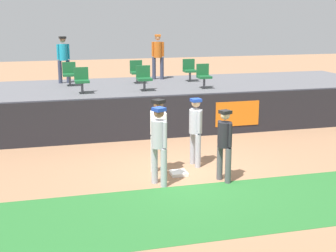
# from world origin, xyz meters

# --- Properties ---
(ground_plane) EXTENTS (60.00, 60.00, 0.00)m
(ground_plane) POSITION_xyz_m (0.00, 0.00, 0.00)
(ground_plane) COLOR #936B4C
(grass_foreground_strip) EXTENTS (18.00, 2.80, 0.01)m
(grass_foreground_strip) POSITION_xyz_m (0.00, -2.21, 0.00)
(grass_foreground_strip) COLOR #26662B
(grass_foreground_strip) RESTS_ON ground_plane
(first_base) EXTENTS (0.40, 0.40, 0.08)m
(first_base) POSITION_xyz_m (-0.25, -0.03, 0.04)
(first_base) COLOR white
(first_base) RESTS_ON ground_plane
(player_fielder_home) EXTENTS (0.48, 0.59, 1.84)m
(player_fielder_home) POSITION_xyz_m (-0.69, 0.23, 1.07)
(player_fielder_home) COLOR white
(player_fielder_home) RESTS_ON ground_plane
(player_runner_visitor) EXTENTS (0.46, 0.47, 1.82)m
(player_runner_visitor) POSITION_xyz_m (-0.87, -0.59, 1.05)
(player_runner_visitor) COLOR #9EA3AD
(player_runner_visitor) RESTS_ON ground_plane
(player_coach_visitor) EXTENTS (0.37, 0.49, 1.76)m
(player_coach_visitor) POSITION_xyz_m (0.38, 0.57, 1.02)
(player_coach_visitor) COLOR #9EA3AD
(player_coach_visitor) RESTS_ON ground_plane
(player_umpire) EXTENTS (0.41, 0.46, 1.70)m
(player_umpire) POSITION_xyz_m (0.65, -0.74, 0.99)
(player_umpire) COLOR #4C4C51
(player_umpire) RESTS_ON ground_plane
(field_wall) EXTENTS (18.00, 0.26, 1.34)m
(field_wall) POSITION_xyz_m (0.01, 3.55, 0.67)
(field_wall) COLOR black
(field_wall) RESTS_ON ground_plane
(bleacher_platform) EXTENTS (18.00, 4.80, 1.30)m
(bleacher_platform) POSITION_xyz_m (0.00, 6.12, 0.65)
(bleacher_platform) COLOR #59595E
(bleacher_platform) RESTS_ON ground_plane
(seat_back_center) EXTENTS (0.46, 0.44, 0.84)m
(seat_back_center) POSITION_xyz_m (0.11, 6.79, 1.77)
(seat_back_center) COLOR #4C4C51
(seat_back_center) RESTS_ON bleacher_platform
(seat_back_left) EXTENTS (0.47, 0.44, 0.84)m
(seat_back_left) POSITION_xyz_m (-2.35, 6.79, 1.77)
(seat_back_left) COLOR #4C4C51
(seat_back_left) RESTS_ON bleacher_platform
(seat_front_right) EXTENTS (0.44, 0.44, 0.84)m
(seat_front_right) POSITION_xyz_m (2.11, 4.99, 1.77)
(seat_front_right) COLOR #4C4C51
(seat_front_right) RESTS_ON bleacher_platform
(seat_back_right) EXTENTS (0.47, 0.44, 0.84)m
(seat_back_right) POSITION_xyz_m (2.16, 6.79, 1.77)
(seat_back_right) COLOR #4C4C51
(seat_back_right) RESTS_ON bleacher_platform
(seat_front_center) EXTENTS (0.48, 0.44, 0.84)m
(seat_front_center) POSITION_xyz_m (-0.01, 4.99, 1.77)
(seat_front_center) COLOR #4C4C51
(seat_front_center) RESTS_ON bleacher_platform
(seat_front_left) EXTENTS (0.46, 0.44, 0.84)m
(seat_front_left) POSITION_xyz_m (-2.07, 4.99, 1.77)
(seat_front_left) COLOR #4C4C51
(seat_front_left) RESTS_ON bleacher_platform
(spectator_hooded) EXTENTS (0.47, 0.39, 1.72)m
(spectator_hooded) POSITION_xyz_m (-2.49, 7.54, 2.29)
(spectator_hooded) COLOR #33384C
(spectator_hooded) RESTS_ON bleacher_platform
(spectator_capped) EXTENTS (0.47, 0.40, 1.74)m
(spectator_capped) POSITION_xyz_m (1.13, 7.65, 2.30)
(spectator_capped) COLOR #33384C
(spectator_capped) RESTS_ON bleacher_platform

